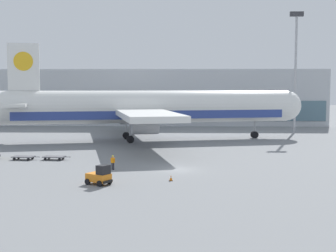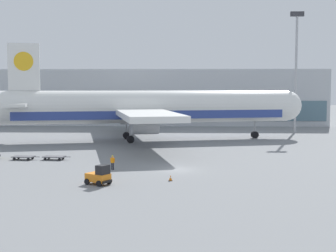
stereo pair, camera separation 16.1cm
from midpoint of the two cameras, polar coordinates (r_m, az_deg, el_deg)
name	(u,v)px [view 2 (the right image)]	position (r m, az deg, el deg)	size (l,w,h in m)	color
ground_plane	(177,170)	(54.63, 1.22, -5.36)	(400.00, 400.00, 0.00)	slate
terminal_building	(148,97)	(123.67, -2.44, 3.54)	(90.00, 18.20, 14.00)	#B2B7BC
light_mast	(296,64)	(101.74, 15.39, 7.32)	(2.80, 0.50, 25.18)	#9EA0A5
airplane_main	(147,108)	(83.87, -2.53, 2.18)	(57.23, 48.57, 17.00)	white
baggage_tug_mid	(99,176)	(46.80, -8.28, -6.03)	(2.82, 2.58, 2.00)	orange
baggage_dolly_lead	(24,157)	(64.97, -17.13, -3.61)	(3.77, 1.82, 0.48)	#56565B
baggage_dolly_second	(54,157)	(63.84, -13.63, -3.67)	(3.77, 1.82, 0.48)	#56565B
ground_crew_near	(113,161)	(54.90, -6.69, -4.30)	(0.54, 0.34, 1.69)	black
traffic_cone_near	(170,178)	(48.29, 0.40, -6.35)	(0.40, 0.40, 0.61)	black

